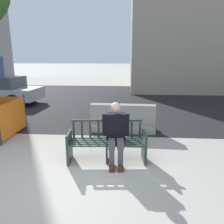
# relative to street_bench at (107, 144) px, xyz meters

# --- Properties ---
(ground_plane) EXTENTS (200.00, 200.00, 0.00)m
(ground_plane) POSITION_rel_street_bench_xyz_m (-0.67, -1.14, -0.40)
(ground_plane) COLOR #ADA89E
(street_asphalt) EXTENTS (120.00, 12.00, 0.01)m
(street_asphalt) POSITION_rel_street_bench_xyz_m (-0.67, 7.56, -0.39)
(street_asphalt) COLOR black
(street_asphalt) RESTS_ON ground
(street_bench) EXTENTS (1.73, 0.67, 0.88)m
(street_bench) POSITION_rel_street_bench_xyz_m (0.00, 0.00, 0.00)
(street_bench) COLOR #28382D
(street_bench) RESTS_ON ground
(seated_person) EXTENTS (0.59, 0.75, 1.31)m
(seated_person) POSITION_rel_street_bench_xyz_m (0.20, -0.04, 0.29)
(seated_person) COLOR black
(seated_person) RESTS_ON ground
(jersey_barrier_centre) EXTENTS (2.02, 0.74, 0.84)m
(jersey_barrier_centre) POSITION_rel_street_bench_xyz_m (0.29, 2.10, -0.06)
(jersey_barrier_centre) COLOR gray
(jersey_barrier_centre) RESTS_ON ground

